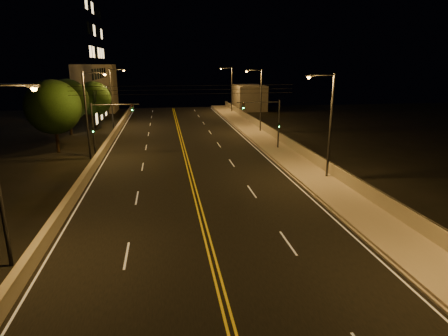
{
  "coord_description": "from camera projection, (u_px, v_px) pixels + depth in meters",
  "views": [
    {
      "loc": [
        -2.22,
        -8.09,
        9.92
      ],
      "look_at": [
        2.0,
        18.0,
        2.5
      ],
      "focal_mm": 30.0,
      "sensor_mm": 36.0,
      "label": 1
    }
  ],
  "objects": [
    {
      "name": "streetlight_6",
      "position": [
        113.0,
        94.0,
        58.46
      ],
      "size": [
        2.55,
        0.28,
        9.14
      ],
      "color": "#2D2D33",
      "rests_on": "ground"
    },
    {
      "name": "distant_building_right",
      "position": [
        249.0,
        97.0,
        82.31
      ],
      "size": [
        6.0,
        10.0,
        5.32
      ],
      "primitive_type": "cube",
      "color": "gray",
      "rests_on": "ground"
    },
    {
      "name": "streetlight_4",
      "position": [
        1.0,
        165.0,
        17.67
      ],
      "size": [
        2.55,
        0.28,
        9.14
      ],
      "color": "#2D2D33",
      "rests_on": "ground"
    },
    {
      "name": "curb",
      "position": [
        302.0,
        186.0,
        31.07
      ],
      "size": [
        0.14,
        120.0,
        0.15
      ],
      "primitive_type": "cube",
      "color": "#A09386",
      "rests_on": "ground"
    },
    {
      "name": "traffic_signal_right",
      "position": [
        270.0,
        119.0,
        43.23
      ],
      "size": [
        5.11,
        0.31,
        5.84
      ],
      "color": "#2D2D33",
      "rests_on": "ground"
    },
    {
      "name": "streetlight_5",
      "position": [
        89.0,
        109.0,
        38.98
      ],
      "size": [
        2.55,
        0.28,
        9.14
      ],
      "color": "#2D2D33",
      "rests_on": "ground"
    },
    {
      "name": "overhead_wires",
      "position": [
        185.0,
        90.0,
        36.75
      ],
      "size": [
        22.0,
        0.03,
        0.83
      ],
      "color": "black"
    },
    {
      "name": "sidewalk",
      "position": [
        324.0,
        184.0,
        31.34
      ],
      "size": [
        3.6,
        120.0,
        0.3
      ],
      "primitive_type": "cube",
      "color": "#A09386",
      "rests_on": "ground"
    },
    {
      "name": "parapet_wall",
      "position": [
        343.0,
        176.0,
        31.42
      ],
      "size": [
        0.3,
        120.0,
        1.0
      ],
      "primitive_type": "cube",
      "color": "gray",
      "rests_on": "sidewalk"
    },
    {
      "name": "tree_3",
      "position": [
        95.0,
        99.0,
        63.11
      ],
      "size": [
        4.72,
        4.72,
        6.4
      ],
      "color": "black",
      "rests_on": "ground"
    },
    {
      "name": "parapet_rail",
      "position": [
        343.0,
        170.0,
        31.27
      ],
      "size": [
        0.06,
        120.0,
        0.06
      ],
      "primitive_type": "cylinder",
      "rotation": [
        1.57,
        0.0,
        0.0
      ],
      "color": "black",
      "rests_on": "parapet_wall"
    },
    {
      "name": "streetlight_3",
      "position": [
        230.0,
        87.0,
        76.26
      ],
      "size": [
        2.55,
        0.28,
        9.14
      ],
      "color": "#2D2D33",
      "rests_on": "ground"
    },
    {
      "name": "building_tower",
      "position": [
        14.0,
        41.0,
        56.18
      ],
      "size": [
        24.0,
        15.0,
        27.38
      ],
      "color": "gray",
      "rests_on": "ground"
    },
    {
      "name": "tree_2",
      "position": [
        94.0,
        99.0,
        58.29
      ],
      "size": [
        5.36,
        5.36,
        7.26
      ],
      "color": "black",
      "rests_on": "ground"
    },
    {
      "name": "distant_building_left",
      "position": [
        96.0,
        88.0,
        78.06
      ],
      "size": [
        8.0,
        8.0,
        9.7
      ],
      "primitive_type": "cube",
      "color": "gray",
      "rests_on": "ground"
    },
    {
      "name": "streetlight_2",
      "position": [
        259.0,
        97.0,
        53.88
      ],
      "size": [
        2.55,
        0.28,
        9.14
      ],
      "color": "#2D2D33",
      "rests_on": "ground"
    },
    {
      "name": "lane_markings",
      "position": [
        195.0,
        193.0,
        29.64
      ],
      "size": [
        17.32,
        116.0,
        0.0
      ],
      "color": "silver",
      "rests_on": "road"
    },
    {
      "name": "tree_0",
      "position": [
        53.0,
        107.0,
        41.76
      ],
      "size": [
        6.08,
        6.08,
        8.24
      ],
      "color": "black",
      "rests_on": "ground"
    },
    {
      "name": "streetlight_1",
      "position": [
        328.0,
        120.0,
        31.68
      ],
      "size": [
        2.55,
        0.28,
        9.14
      ],
      "color": "#2D2D33",
      "rests_on": "ground"
    },
    {
      "name": "traffic_signal_left",
      "position": [
        103.0,
        123.0,
        40.35
      ],
      "size": [
        5.11,
        0.31,
        5.84
      ],
      "color": "#2D2D33",
      "rests_on": "ground"
    },
    {
      "name": "tree_1",
      "position": [
        68.0,
        100.0,
        52.42
      ],
      "size": [
        5.8,
        5.8,
        7.86
      ],
      "color": "black",
      "rests_on": "ground"
    },
    {
      "name": "road",
      "position": [
        195.0,
        192.0,
        29.72
      ],
      "size": [
        18.0,
        120.0,
        0.02
      ],
      "primitive_type": "cube",
      "color": "black",
      "rests_on": "ground"
    },
    {
      "name": "jersey_barrier",
      "position": [
        75.0,
        193.0,
        28.2
      ],
      "size": [
        0.45,
        120.0,
        0.92
      ],
      "primitive_type": "cube",
      "color": "gray",
      "rests_on": "ground"
    }
  ]
}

